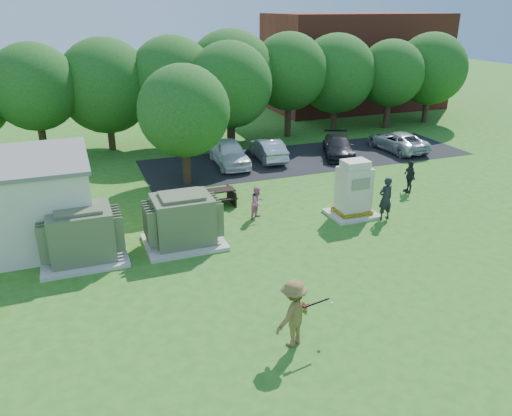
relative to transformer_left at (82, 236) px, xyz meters
name	(u,v)px	position (x,y,z in m)	size (l,w,h in m)	color
ground	(299,287)	(6.50, -4.50, -0.97)	(120.00, 120.00, 0.00)	#2D6619
brick_building	(354,61)	(24.50, 22.50, 3.03)	(15.00, 8.00, 8.00)	maroon
parking_strip	(308,157)	(13.50, 9.00, -0.96)	(20.00, 6.00, 0.01)	#232326
transformer_left	(82,236)	(0.00, 0.00, 0.00)	(3.00, 2.40, 2.07)	beige
transformer_right	(183,221)	(3.70, 0.00, 0.00)	(3.00, 2.40, 2.07)	beige
generator_cabinet	(353,192)	(11.29, 0.18, 0.14)	(2.08, 1.70, 2.53)	beige
picnic_table	(216,196)	(6.03, 3.49, -0.51)	(1.74, 1.30, 0.74)	black
batter	(293,313)	(5.08, -7.13, 0.01)	(1.27, 0.73, 1.96)	brown
person_by_generator	(386,198)	(12.39, -0.64, -0.02)	(0.69, 0.45, 1.90)	black
person_at_picnic	(258,202)	(7.29, 1.41, -0.25)	(0.70, 0.55, 1.45)	pink
person_walking_right	(409,176)	(15.47, 1.83, -0.17)	(0.94, 0.39, 1.61)	#242429
car_white	(229,153)	(8.53, 9.27, -0.24)	(1.73, 4.31, 1.47)	white
car_silver_a	(268,149)	(11.01, 9.48, -0.33)	(1.36, 3.91, 1.29)	silver
car_dark	(339,147)	(15.34, 8.64, -0.36)	(1.70, 4.18, 1.21)	black
car_silver_b	(397,141)	(19.47, 8.45, -0.36)	(2.04, 4.42, 1.23)	silver
batting_equipment	(317,304)	(5.70, -7.27, 0.26)	(1.09, 0.41, 0.39)	black
tree_row	(201,82)	(8.25, 14.00, 3.18)	(41.30, 13.30, 7.30)	#47301E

